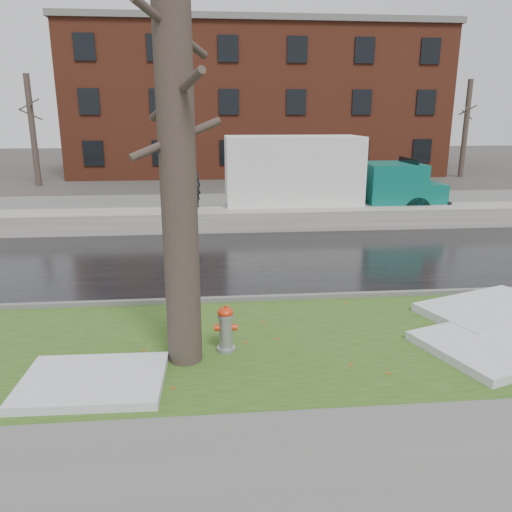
{
  "coord_description": "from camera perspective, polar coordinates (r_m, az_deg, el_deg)",
  "views": [
    {
      "loc": [
        -1.62,
        -9.71,
        4.13
      ],
      "look_at": [
        -0.58,
        1.34,
        1.0
      ],
      "focal_mm": 35.0,
      "sensor_mm": 36.0,
      "label": 1
    }
  ],
  "objects": [
    {
      "name": "curb",
      "position": [
        11.57,
        3.02,
        -4.82
      ],
      "size": [
        60.0,
        0.15,
        0.14
      ],
      "primitive_type": "cube",
      "color": "slate",
      "rests_on": "ground"
    },
    {
      "name": "parking_lot",
      "position": [
        23.14,
        -1.3,
        5.49
      ],
      "size": [
        60.0,
        9.0,
        0.03
      ],
      "primitive_type": "cube",
      "color": "slate",
      "rests_on": "ground"
    },
    {
      "name": "box_truck",
      "position": [
        20.33,
        7.2,
        9.0
      ],
      "size": [
        10.12,
        2.45,
        3.38
      ],
      "rotation": [
        0.0,
        0.0,
        0.0
      ],
      "color": "black",
      "rests_on": "ground"
    },
    {
      "name": "bg_tree_center",
      "position": [
        35.99,
        -12.78,
        14.09
      ],
      "size": [
        1.4,
        1.62,
        6.5
      ],
      "color": "brown",
      "rests_on": "ground"
    },
    {
      "name": "tree",
      "position": [
        8.0,
        -9.05,
        12.54
      ],
      "size": [
        1.43,
        1.64,
        7.29
      ],
      "rotation": [
        0.0,
        0.0,
        0.07
      ],
      "color": "brown",
      "rests_on": "verge"
    },
    {
      "name": "snow_patch_side",
      "position": [
        11.8,
        25.37,
        -5.66
      ],
      "size": [
        3.25,
        2.65,
        0.18
      ],
      "primitive_type": "cube",
      "rotation": [
        0.0,
        0.0,
        0.35
      ],
      "color": "silver",
      "rests_on": "verge"
    },
    {
      "name": "sidewalk",
      "position": [
        6.46,
        11.48,
        -24.09
      ],
      "size": [
        60.0,
        3.0,
        0.05
      ],
      "primitive_type": "cube",
      "color": "slate",
      "rests_on": "ground"
    },
    {
      "name": "ground",
      "position": [
        10.68,
        3.8,
        -7.05
      ],
      "size": [
        120.0,
        120.0,
        0.0
      ],
      "primitive_type": "plane",
      "color": "#47423D",
      "rests_on": "ground"
    },
    {
      "name": "brick_building",
      "position": [
        39.89,
        -0.2,
        16.98
      ],
      "size": [
        26.0,
        12.0,
        10.0
      ],
      "primitive_type": "cube",
      "color": "maroon",
      "rests_on": "ground"
    },
    {
      "name": "worker",
      "position": [
        19.2,
        -7.22,
        7.94
      ],
      "size": [
        0.66,
        0.49,
        1.63
      ],
      "primitive_type": "imported",
      "rotation": [
        0.0,
        0.0,
        3.32
      ],
      "color": "black",
      "rests_on": "snowbank"
    },
    {
      "name": "road",
      "position": [
        14.89,
        1.07,
        -0.31
      ],
      "size": [
        60.0,
        7.0,
        0.03
      ],
      "primitive_type": "cube",
      "color": "black",
      "rests_on": "ground"
    },
    {
      "name": "snow_patch_far",
      "position": [
        8.47,
        -18.13,
        -13.44
      ],
      "size": [
        2.24,
        1.65,
        0.14
      ],
      "primitive_type": "cube",
      "rotation": [
        0.0,
        0.0,
        -0.02
      ],
      "color": "silver",
      "rests_on": "verge"
    },
    {
      "name": "fire_hydrant",
      "position": [
        9.01,
        -3.49,
        -8.06
      ],
      "size": [
        0.42,
        0.35,
        0.86
      ],
      "rotation": [
        0.0,
        0.0,
        -0.03
      ],
      "color": "#97999F",
      "rests_on": "verge"
    },
    {
      "name": "snowbank",
      "position": [
        18.86,
        -0.36,
        4.25
      ],
      "size": [
        60.0,
        1.6,
        0.75
      ],
      "primitive_type": "cube",
      "color": "#B4ADA4",
      "rests_on": "ground"
    },
    {
      "name": "bg_tree_right",
      "position": [
        38.05,
        22.83,
        13.34
      ],
      "size": [
        1.4,
        1.62,
        6.5
      ],
      "color": "brown",
      "rests_on": "ground"
    },
    {
      "name": "snow_patch_near",
      "position": [
        10.24,
        25.97,
        -9.0
      ],
      "size": [
        3.11,
        2.74,
        0.16
      ],
      "primitive_type": "cube",
      "rotation": [
        0.0,
        0.0,
        0.33
      ],
      "color": "silver",
      "rests_on": "verge"
    },
    {
      "name": "verge",
      "position": [
        9.55,
        5.0,
        -9.82
      ],
      "size": [
        60.0,
        4.5,
        0.04
      ],
      "primitive_type": "cube",
      "color": "#294717",
      "rests_on": "ground"
    },
    {
      "name": "bg_tree_left",
      "position": [
        33.38,
        -24.18,
        13.03
      ],
      "size": [
        1.4,
        1.62,
        6.5
      ],
      "color": "brown",
      "rests_on": "ground"
    }
  ]
}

